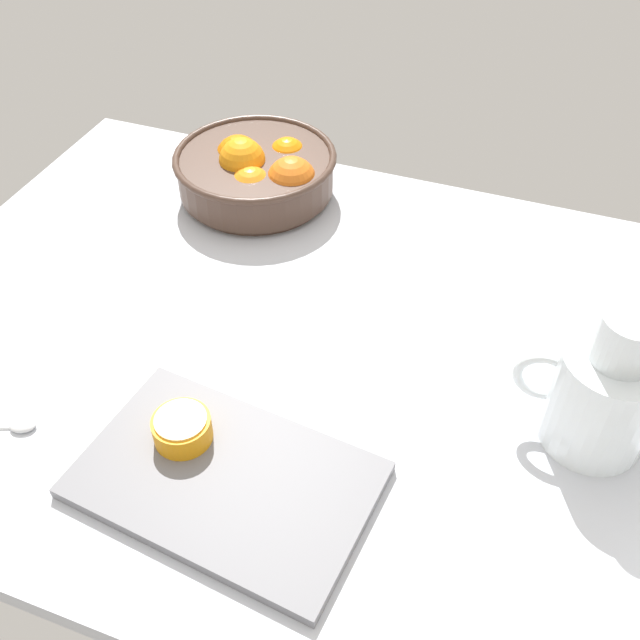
{
  "coord_description": "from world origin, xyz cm",
  "views": [
    {
      "loc": [
        21.26,
        -64.77,
        70.9
      ],
      "look_at": [
        -2.12,
        -1.34,
        5.96
      ],
      "focal_mm": 40.74,
      "sensor_mm": 36.0,
      "label": 1
    }
  ],
  "objects_px": {
    "juice_pitcher": "(602,398)",
    "orange_half_0": "(182,428)",
    "fruit_bowl": "(257,172)",
    "cutting_board": "(226,480)"
  },
  "relations": [
    {
      "from": "juice_pitcher",
      "to": "orange_half_0",
      "type": "xyz_separation_m",
      "value": [
        -0.45,
        -0.18,
        -0.04
      ]
    },
    {
      "from": "fruit_bowl",
      "to": "orange_half_0",
      "type": "relative_size",
      "value": 3.92
    },
    {
      "from": "fruit_bowl",
      "to": "cutting_board",
      "type": "xyz_separation_m",
      "value": [
        0.2,
        -0.55,
        -0.04
      ]
    },
    {
      "from": "juice_pitcher",
      "to": "orange_half_0",
      "type": "relative_size",
      "value": 2.89
    },
    {
      "from": "juice_pitcher",
      "to": "fruit_bowl",
      "type": "bearing_deg",
      "value": 150.21
    },
    {
      "from": "juice_pitcher",
      "to": "cutting_board",
      "type": "height_order",
      "value": "juice_pitcher"
    },
    {
      "from": "fruit_bowl",
      "to": "juice_pitcher",
      "type": "bearing_deg",
      "value": -29.79
    },
    {
      "from": "cutting_board",
      "to": "fruit_bowl",
      "type": "bearing_deg",
      "value": 110.01
    },
    {
      "from": "fruit_bowl",
      "to": "juice_pitcher",
      "type": "xyz_separation_m",
      "value": [
        0.58,
        -0.33,
        0.02
      ]
    },
    {
      "from": "fruit_bowl",
      "to": "cutting_board",
      "type": "bearing_deg",
      "value": -69.99
    }
  ]
}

